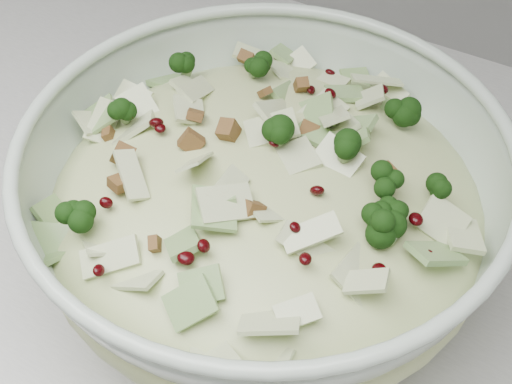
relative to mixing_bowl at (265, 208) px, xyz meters
The scene contains 2 objects.
mixing_bowl is the anchor object (origin of this frame).
salad 0.02m from the mixing_bowl, 116.57° to the left, with size 0.42×0.42×0.14m.
Camera 1 is at (-0.37, 1.29, 1.37)m, focal length 50.00 mm.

